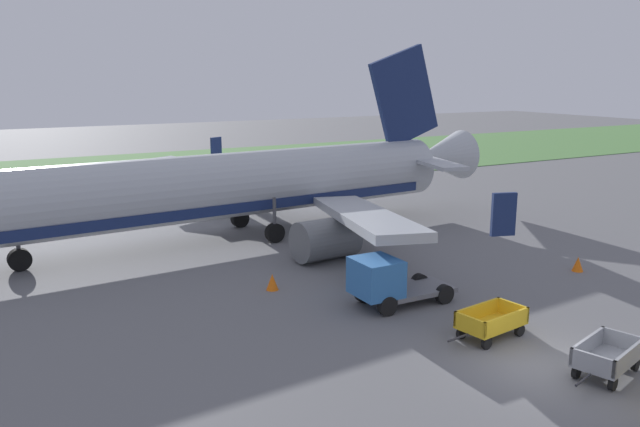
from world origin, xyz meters
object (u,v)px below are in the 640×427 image
object	(u,v)px
airplane	(233,186)
baggage_cart_second_in_row	(607,357)
service_truck_beside_carts	(386,281)
traffic_cone_near_plane	(578,264)
traffic_cone_mid_apron	(272,282)
baggage_cart_third_in_row	(491,322)

from	to	relation	value
airplane	baggage_cart_second_in_row	world-z (taller)	airplane
airplane	service_truck_beside_carts	world-z (taller)	airplane
service_truck_beside_carts	traffic_cone_near_plane	xyz separation A→B (m)	(10.96, -0.49, -0.74)
service_truck_beside_carts	traffic_cone_near_plane	size ratio (longest dim) A/B	6.13
service_truck_beside_carts	traffic_cone_mid_apron	xyz separation A→B (m)	(-3.20, 4.16, -0.74)
airplane	traffic_cone_near_plane	distance (m)	18.89
baggage_cart_third_in_row	traffic_cone_mid_apron	distance (m)	9.84
traffic_cone_near_plane	traffic_cone_mid_apron	xyz separation A→B (m)	(-14.15, 4.66, 0.01)
baggage_cart_third_in_row	traffic_cone_near_plane	bearing A→B (deg)	22.80
baggage_cart_third_in_row	traffic_cone_near_plane	world-z (taller)	baggage_cart_third_in_row
baggage_cart_second_in_row	service_truck_beside_carts	size ratio (longest dim) A/B	0.83
baggage_cart_third_in_row	service_truck_beside_carts	distance (m)	4.74
traffic_cone_mid_apron	baggage_cart_second_in_row	bearing A→B (deg)	-64.91
service_truck_beside_carts	traffic_cone_near_plane	bearing A→B (deg)	-2.59
service_truck_beside_carts	baggage_cart_third_in_row	bearing A→B (deg)	-70.73
baggage_cart_second_in_row	baggage_cart_third_in_row	world-z (taller)	same
traffic_cone_near_plane	airplane	bearing A→B (deg)	130.86
airplane	traffic_cone_mid_apron	bearing A→B (deg)	-101.47
baggage_cart_second_in_row	service_truck_beside_carts	xyz separation A→B (m)	(-2.70, 8.43, 0.50)
service_truck_beside_carts	traffic_cone_mid_apron	size ratio (longest dim) A/B	6.02
traffic_cone_near_plane	traffic_cone_mid_apron	distance (m)	14.90
airplane	baggage_cart_third_in_row	bearing A→B (deg)	-81.11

